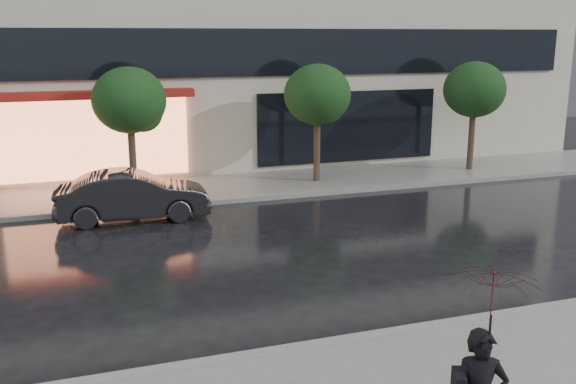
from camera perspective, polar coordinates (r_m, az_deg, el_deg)
name	(u,v)px	position (r m, az deg, el deg)	size (l,w,h in m)	color
ground	(363,315)	(11.77, 6.67, -10.78)	(120.00, 120.00, 0.00)	black
sidewalk_far	(228,187)	(20.99, -5.36, 0.44)	(60.00, 3.50, 0.12)	slate
curb_near	(389,335)	(10.93, 8.98, -12.46)	(60.00, 0.25, 0.14)	gray
curb_far	(242,199)	(19.33, -4.14, -0.66)	(60.00, 0.25, 0.14)	gray
tree_mid_west	(131,103)	(19.84, -13.75, 7.72)	(2.20, 2.20, 3.99)	#33261C
tree_mid_east	(319,97)	(21.23, 2.75, 8.47)	(2.20, 2.20, 3.99)	#33261C
tree_far_east	(475,92)	(24.08, 16.32, 8.56)	(2.20, 2.20, 3.99)	#33261C
parked_car	(133,196)	(17.76, -13.62, -0.32)	(1.42, 4.06, 1.34)	black
pedestrian_with_umbrella	(487,340)	(7.35, 17.29, -12.44)	(1.27, 1.28, 2.39)	black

